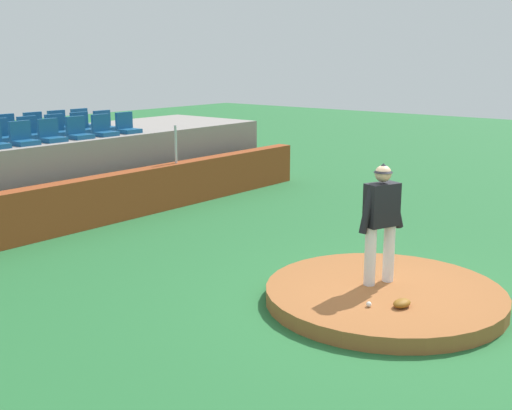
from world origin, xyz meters
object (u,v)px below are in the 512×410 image
pitcher (381,215)px  fielding_glove (402,303)px  stadium_chair_9 (0,134)px  stadium_chair_12 (82,127)px  stadium_chair_13 (105,124)px  stadium_chair_6 (127,126)px  stadium_chair_3 (51,135)px  stadium_chair_18 (36,126)px  stadium_chair_10 (30,132)px  stadium_chair_5 (104,129)px  stadium_chair_19 (59,124)px  baseball (369,304)px  stadium_chair_2 (23,137)px  stadium_chair_4 (78,132)px  stadium_chair_20 (82,122)px  stadium_chair_11 (57,129)px  stadium_chair_17 (7,129)px

pitcher → fielding_glove: (-0.66, -0.72, -1.00)m
stadium_chair_9 → stadium_chair_12: same height
stadium_chair_13 → stadium_chair_6: bearing=91.4°
stadium_chair_3 → stadium_chair_18: bearing=-112.7°
stadium_chair_10 → stadium_chair_13: 2.09m
stadium_chair_5 → stadium_chair_19: same height
baseball → stadium_chair_2: bearing=89.5°
stadium_chair_4 → stadium_chair_13: (1.41, 0.85, 0.00)m
stadium_chair_19 → stadium_chair_20: same height
fielding_glove → stadium_chair_2: stadium_chair_2 is taller
stadium_chair_6 → stadium_chair_19: bearing=-67.5°
stadium_chair_18 → stadium_chair_20: same height
stadium_chair_13 → stadium_chair_19: bearing=-52.6°
fielding_glove → stadium_chair_20: stadium_chair_20 is taller
stadium_chair_2 → stadium_chair_9: bearing=-88.8°
stadium_chair_3 → stadium_chair_6: bearing=-179.5°
stadium_chair_18 → fielding_glove: bearing=83.4°
stadium_chair_2 → stadium_chair_20: size_ratio=1.00×
baseball → stadium_chair_12: stadium_chair_12 is taller
stadium_chair_10 → stadium_chair_11: (0.71, -0.01, 0.00)m
stadium_chair_5 → stadium_chair_12: bearing=-91.8°
stadium_chair_6 → stadium_chair_13: same height
stadium_chair_4 → stadium_chair_10: size_ratio=1.00×
stadium_chair_10 → stadium_chair_18: 1.12m
stadium_chair_9 → stadium_chair_12: size_ratio=1.00×
stadium_chair_3 → stadium_chair_19: size_ratio=1.00×
baseball → stadium_chair_20: (2.87, 10.20, 1.61)m
stadium_chair_18 → stadium_chair_3: bearing=67.3°
stadium_chair_6 → stadium_chair_17: size_ratio=1.00×
stadium_chair_13 → stadium_chair_19: (-0.71, 0.92, 0.00)m
pitcher → stadium_chair_17: size_ratio=3.64×
stadium_chair_11 → stadium_chair_5: bearing=127.2°
stadium_chair_4 → stadium_chair_19: (0.70, 1.78, 0.00)m
stadium_chair_4 → stadium_chair_12: 1.13m
stadium_chair_10 → stadium_chair_17: same height
stadium_chair_5 → stadium_chair_13: bearing=-129.4°
stadium_chair_4 → stadium_chair_17: size_ratio=1.00×
baseball → stadium_chair_17: (0.77, 10.21, 1.61)m
fielding_glove → stadium_chair_12: (1.93, 9.63, 1.60)m
stadium_chair_10 → stadium_chair_13: size_ratio=1.00×
stadium_chair_10 → stadium_chair_18: (0.69, 0.87, 0.00)m
stadium_chair_9 → stadium_chair_12: 2.14m
baseball → stadium_chair_11: bearing=80.8°
stadium_chair_9 → stadium_chair_4: bearing=148.1°
stadium_chair_10 → stadium_chair_11: 0.71m
stadium_chair_3 → stadium_chair_11: bearing=-130.7°
stadium_chair_6 → stadium_chair_9: same height
pitcher → stadium_chair_17: 9.86m
stadium_chair_20 → stadium_chair_13: bearing=90.8°
fielding_glove → stadium_chair_12: size_ratio=0.60×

